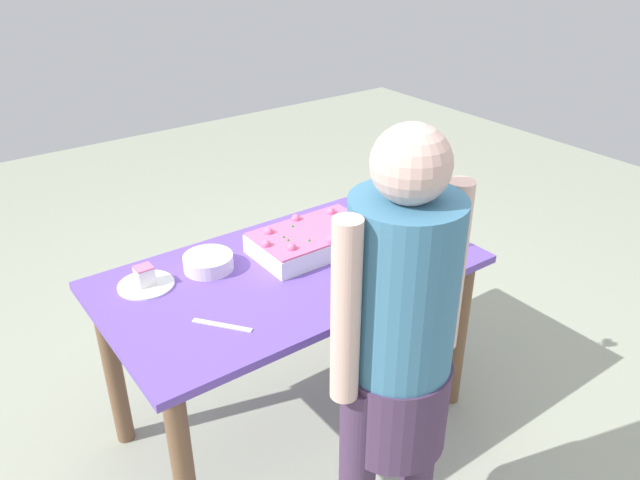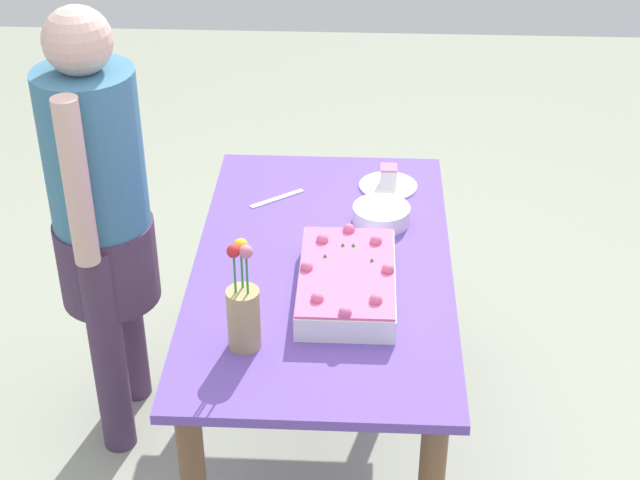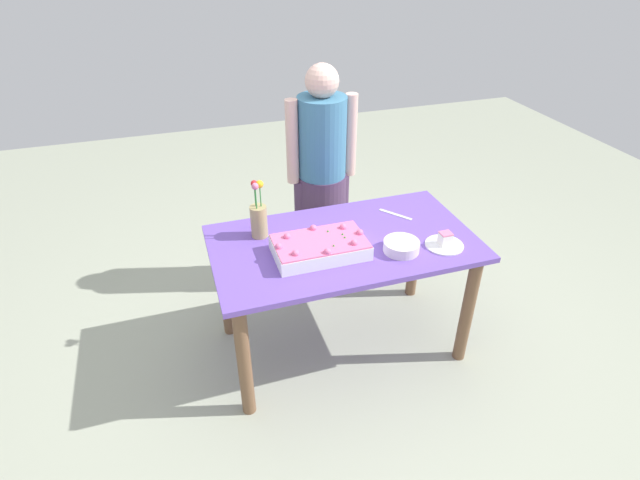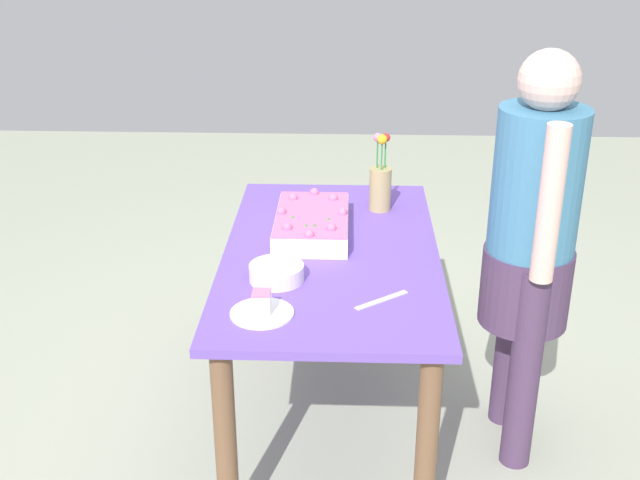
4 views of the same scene
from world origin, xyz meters
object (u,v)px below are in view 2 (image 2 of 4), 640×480
Objects in this scene: sheet_cake at (347,281)px; serving_plate_with_slice at (388,182)px; flower_vase at (243,312)px; person_standing at (100,207)px; cake_knife at (277,199)px; fruit_bowl at (381,215)px.

serving_plate_with_slice is (0.64, -0.13, -0.02)m from sheet_cake.
flower_vase is 0.72m from person_standing.
cake_knife is 0.64× the size of flower_vase.
sheet_cake is at bearing 168.87° from serving_plate_with_slice.
serving_plate_with_slice reaches higher than cake_knife.
flower_vase is (-0.25, 0.27, 0.07)m from sheet_cake.
cake_knife is at bearing 105.43° from serving_plate_with_slice.
sheet_cake is 2.54× the size of fruit_bowl.
serving_plate_with_slice is 0.13× the size of person_standing.
person_standing reaches higher than serving_plate_with_slice.
person_standing is (-0.38, 0.89, 0.09)m from serving_plate_with_slice.
person_standing is (0.26, 0.77, 0.07)m from sheet_cake.
fruit_bowl is at bearing -29.11° from flower_vase.
flower_vase is 0.22× the size of person_standing.
serving_plate_with_slice is at bearing -11.13° from sheet_cake.
fruit_bowl is (0.40, -0.10, -0.01)m from sheet_cake.
cake_knife is at bearing 28.12° from person_standing.
serving_plate_with_slice is at bearing -6.13° from fruit_bowl.
person_standing reaches higher than flower_vase.
person_standing is at bearing 71.38° from sheet_cake.
flower_vase reaches higher than sheet_cake.
fruit_bowl is 0.88m from person_standing.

